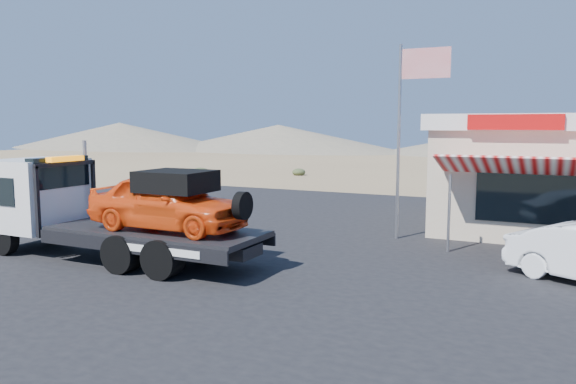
# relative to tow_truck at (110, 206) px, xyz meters

# --- Properties ---
(ground) EXTENTS (120.00, 120.00, 0.00)m
(ground) POSITION_rel_tow_truck_xyz_m (1.45, 1.49, -1.46)
(ground) COLOR #876D4C
(ground) RESTS_ON ground
(asphalt_lot) EXTENTS (32.00, 24.00, 0.02)m
(asphalt_lot) POSITION_rel_tow_truck_xyz_m (3.45, 4.49, -1.45)
(asphalt_lot) COLOR black
(asphalt_lot) RESTS_ON ground
(tow_truck) EXTENTS (8.12, 2.41, 2.71)m
(tow_truck) POSITION_rel_tow_truck_xyz_m (0.00, 0.00, 0.00)
(tow_truck) COLOR black
(tow_truck) RESTS_ON asphalt_lot
(flagpole) EXTENTS (1.55, 0.10, 6.00)m
(flagpole) POSITION_rel_tow_truck_xyz_m (6.38, 5.99, 2.30)
(flagpole) COLOR #99999E
(flagpole) RESTS_ON asphalt_lot
(desert_scrub) EXTENTS (24.37, 37.05, 0.73)m
(desert_scrub) POSITION_rel_tow_truck_xyz_m (-12.83, 9.37, -1.16)
(desert_scrub) COLOR #374625
(desert_scrub) RESTS_ON ground
(distant_hills) EXTENTS (126.00, 48.00, 4.20)m
(distant_hills) POSITION_rel_tow_truck_xyz_m (-8.32, 56.63, 0.42)
(distant_hills) COLOR #726B59
(distant_hills) RESTS_ON ground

